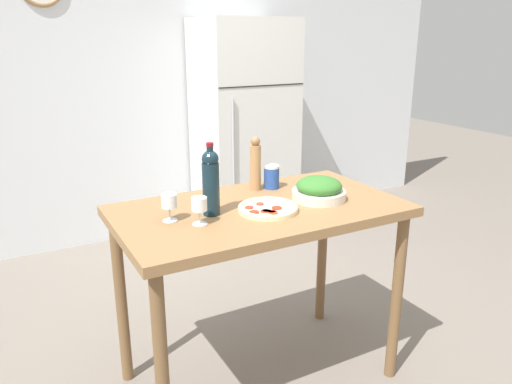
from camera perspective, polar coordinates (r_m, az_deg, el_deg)
The scene contains 11 objects.
ground_plane at distance 2.81m, azimuth 0.39°, elevation -20.26°, with size 14.00×14.00×0.00m, color slate.
wall_back at distance 4.34m, azimuth -14.40°, elevation 11.51°, with size 6.40×0.09×2.60m.
refrigerator at distance 4.36m, azimuth -1.37°, elevation 7.07°, with size 0.77×0.67×1.85m.
prep_counter at distance 2.39m, azimuth 0.43°, elevation -4.27°, with size 1.35×0.76×0.95m.
wine_bottle at distance 2.20m, azimuth -5.19°, elevation 1.25°, with size 0.08×0.08×0.33m.
wine_glass_near at distance 2.11m, azimuth -6.51°, elevation -1.59°, with size 0.07×0.07×0.12m.
wine_glass_far at distance 2.17m, azimuth -9.90°, elevation -1.18°, with size 0.07×0.07×0.12m.
pepper_mill at distance 2.56m, azimuth -0.07°, elevation 3.16°, with size 0.06×0.06×0.28m.
salad_bowl at distance 2.45m, azimuth 7.21°, elevation 0.28°, with size 0.26×0.26×0.12m.
homemade_pizza at distance 2.28m, azimuth 1.26°, elevation -1.90°, with size 0.28×0.28×0.03m.
salt_canister at distance 2.61m, azimuth 1.79°, elevation 1.75°, with size 0.08×0.08×0.12m.
Camera 1 is at (-1.08, -1.94, 1.72)m, focal length 35.00 mm.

